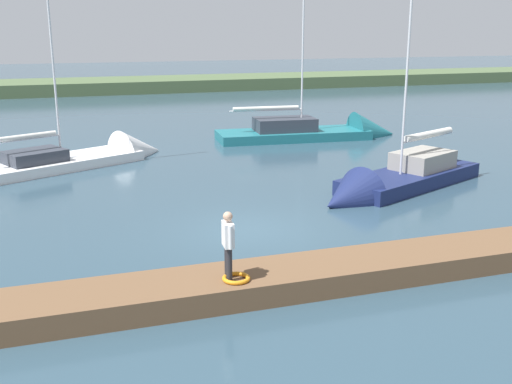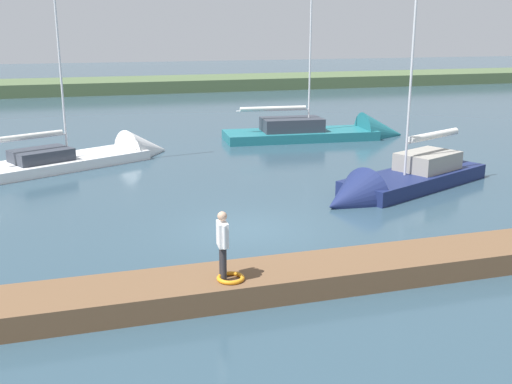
% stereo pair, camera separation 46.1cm
% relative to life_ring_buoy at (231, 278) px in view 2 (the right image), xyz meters
% --- Properties ---
extents(ground_plane, '(200.00, 200.00, 0.00)m').
position_rel_life_ring_buoy_xyz_m(ground_plane, '(-1.91, -5.07, -0.63)').
color(ground_plane, '#2D4756').
extents(far_shoreline, '(180.00, 8.00, 2.40)m').
position_rel_life_ring_buoy_xyz_m(far_shoreline, '(-1.91, -51.01, -0.63)').
color(far_shoreline, '#4C603D').
rests_on(far_shoreline, ground_plane).
extents(dock_pier, '(21.16, 1.81, 0.58)m').
position_rel_life_ring_buoy_xyz_m(dock_pier, '(-1.91, -0.36, -0.34)').
color(dock_pier, brown).
rests_on(dock_pier, ground_plane).
extents(life_ring_buoy, '(0.66, 0.66, 0.10)m').
position_rel_life_ring_buoy_xyz_m(life_ring_buoy, '(0.00, 0.00, 0.00)').
color(life_ring_buoy, orange).
rests_on(life_ring_buoy, dock_pier).
extents(sailboat_far_left, '(8.87, 5.62, 9.55)m').
position_rel_life_ring_buoy_xyz_m(sailboat_far_left, '(-8.70, -7.84, -0.40)').
color(sailboat_far_left, navy).
rests_on(sailboat_far_left, ground_plane).
extents(sailboat_near_dock, '(10.56, 6.97, 13.14)m').
position_rel_life_ring_buoy_xyz_m(sailboat_near_dock, '(2.31, -16.96, -0.48)').
color(sailboat_near_dock, white).
rests_on(sailboat_near_dock, ground_plane).
extents(sailboat_inner_slip, '(10.92, 3.64, 11.20)m').
position_rel_life_ring_buoy_xyz_m(sailboat_inner_slip, '(-11.37, -19.69, -0.46)').
color(sailboat_inner_slip, '#1E6B75').
rests_on(sailboat_inner_slip, ground_plane).
extents(person_on_dock, '(0.25, 0.64, 1.66)m').
position_rel_life_ring_buoy_xyz_m(person_on_dock, '(0.16, -0.11, 0.90)').
color(person_on_dock, '#28282D').
rests_on(person_on_dock, dock_pier).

